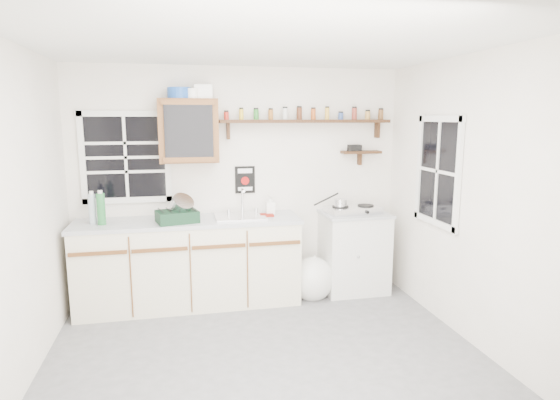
{
  "coord_description": "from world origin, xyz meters",
  "views": [
    {
      "loc": [
        -0.65,
        -3.52,
        1.96
      ],
      "look_at": [
        0.22,
        0.55,
        1.23
      ],
      "focal_mm": 30.0,
      "sensor_mm": 36.0,
      "label": 1
    }
  ],
  "objects_px": {
    "spice_shelf": "(307,120)",
    "dish_rack": "(179,213)",
    "upper_cabinet": "(189,131)",
    "hotplate": "(353,210)",
    "right_cabinet": "(354,252)",
    "main_cabinet": "(190,262)"
  },
  "relations": [
    {
      "from": "upper_cabinet",
      "to": "spice_shelf",
      "type": "height_order",
      "value": "upper_cabinet"
    },
    {
      "from": "right_cabinet",
      "to": "spice_shelf",
      "type": "bearing_deg",
      "value": 159.98
    },
    {
      "from": "upper_cabinet",
      "to": "dish_rack",
      "type": "height_order",
      "value": "upper_cabinet"
    },
    {
      "from": "main_cabinet",
      "to": "right_cabinet",
      "type": "relative_size",
      "value": 2.54
    },
    {
      "from": "main_cabinet",
      "to": "dish_rack",
      "type": "xyz_separation_m",
      "value": [
        -0.1,
        -0.1,
        0.55
      ]
    },
    {
      "from": "main_cabinet",
      "to": "dish_rack",
      "type": "distance_m",
      "value": 0.57
    },
    {
      "from": "right_cabinet",
      "to": "main_cabinet",
      "type": "bearing_deg",
      "value": -179.21
    },
    {
      "from": "hotplate",
      "to": "right_cabinet",
      "type": "bearing_deg",
      "value": 26.35
    },
    {
      "from": "dish_rack",
      "to": "hotplate",
      "type": "bearing_deg",
      "value": -10.18
    },
    {
      "from": "right_cabinet",
      "to": "spice_shelf",
      "type": "xyz_separation_m",
      "value": [
        -0.51,
        0.19,
        1.48
      ]
    },
    {
      "from": "right_cabinet",
      "to": "dish_rack",
      "type": "bearing_deg",
      "value": -176.26
    },
    {
      "from": "main_cabinet",
      "to": "right_cabinet",
      "type": "xyz_separation_m",
      "value": [
        1.83,
        0.03,
        -0.01
      ]
    },
    {
      "from": "right_cabinet",
      "to": "hotplate",
      "type": "relative_size",
      "value": 1.46
    },
    {
      "from": "upper_cabinet",
      "to": "dish_rack",
      "type": "relative_size",
      "value": 1.44
    },
    {
      "from": "spice_shelf",
      "to": "dish_rack",
      "type": "relative_size",
      "value": 4.24
    },
    {
      "from": "dish_rack",
      "to": "hotplate",
      "type": "relative_size",
      "value": 0.72
    },
    {
      "from": "main_cabinet",
      "to": "upper_cabinet",
      "type": "relative_size",
      "value": 3.55
    },
    {
      "from": "spice_shelf",
      "to": "hotplate",
      "type": "height_order",
      "value": "spice_shelf"
    },
    {
      "from": "main_cabinet",
      "to": "upper_cabinet",
      "type": "bearing_deg",
      "value": 76.32
    },
    {
      "from": "upper_cabinet",
      "to": "dish_rack",
      "type": "bearing_deg",
      "value": -118.21
    },
    {
      "from": "right_cabinet",
      "to": "hotplate",
      "type": "height_order",
      "value": "hotplate"
    },
    {
      "from": "upper_cabinet",
      "to": "hotplate",
      "type": "distance_m",
      "value": 1.98
    }
  ]
}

